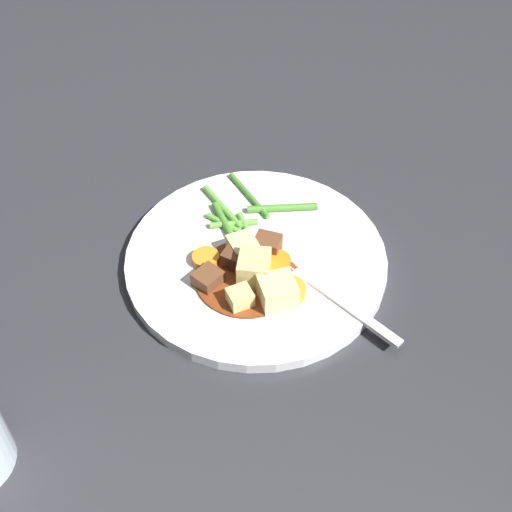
# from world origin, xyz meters

# --- Properties ---
(ground_plane) EXTENTS (3.00, 3.00, 0.00)m
(ground_plane) POSITION_xyz_m (0.00, 0.00, 0.00)
(ground_plane) COLOR #2D2D33
(dinner_plate) EXTENTS (0.27, 0.27, 0.01)m
(dinner_plate) POSITION_xyz_m (0.00, 0.00, 0.01)
(dinner_plate) COLOR white
(dinner_plate) RESTS_ON ground_plane
(stew_sauce) EXTENTS (0.10, 0.10, 0.00)m
(stew_sauce) POSITION_xyz_m (0.03, -0.01, 0.01)
(stew_sauce) COLOR brown
(stew_sauce) RESTS_ON dinner_plate
(carrot_slice_0) EXTENTS (0.04, 0.04, 0.01)m
(carrot_slice_0) POSITION_xyz_m (0.01, -0.05, 0.02)
(carrot_slice_0) COLOR orange
(carrot_slice_0) RESTS_ON dinner_plate
(carrot_slice_1) EXTENTS (0.05, 0.05, 0.01)m
(carrot_slice_1) POSITION_xyz_m (0.05, 0.04, 0.02)
(carrot_slice_1) COLOR orange
(carrot_slice_1) RESTS_ON dinner_plate
(carrot_slice_2) EXTENTS (0.04, 0.04, 0.01)m
(carrot_slice_2) POSITION_xyz_m (0.03, 0.02, 0.02)
(carrot_slice_2) COLOR orange
(carrot_slice_2) RESTS_ON dinner_plate
(carrot_slice_3) EXTENTS (0.04, 0.04, 0.01)m
(carrot_slice_3) POSITION_xyz_m (0.01, 0.02, 0.02)
(carrot_slice_3) COLOR orange
(carrot_slice_3) RESTS_ON dinner_plate
(potato_chunk_0) EXTENTS (0.04, 0.03, 0.03)m
(potato_chunk_0) POSITION_xyz_m (0.03, -0.00, 0.03)
(potato_chunk_0) COLOR #E5CC7A
(potato_chunk_0) RESTS_ON dinner_plate
(potato_chunk_1) EXTENTS (0.03, 0.03, 0.02)m
(potato_chunk_1) POSITION_xyz_m (0.07, -0.01, 0.02)
(potato_chunk_1) COLOR #E5CC7A
(potato_chunk_1) RESTS_ON dinner_plate
(potato_chunk_2) EXTENTS (0.04, 0.04, 0.02)m
(potato_chunk_2) POSITION_xyz_m (-0.00, -0.01, 0.02)
(potato_chunk_2) COLOR #EAD68C
(potato_chunk_2) RESTS_ON dinner_plate
(potato_chunk_3) EXTENTS (0.04, 0.04, 0.03)m
(potato_chunk_3) POSITION_xyz_m (0.06, 0.02, 0.03)
(potato_chunk_3) COLOR #EAD68C
(potato_chunk_3) RESTS_ON dinner_plate
(meat_chunk_0) EXTENTS (0.03, 0.03, 0.02)m
(meat_chunk_0) POSITION_xyz_m (-0.01, 0.01, 0.02)
(meat_chunk_0) COLOR brown
(meat_chunk_0) RESTS_ON dinner_plate
(meat_chunk_1) EXTENTS (0.04, 0.03, 0.02)m
(meat_chunk_1) POSITION_xyz_m (0.04, -0.05, 0.02)
(meat_chunk_1) COLOR brown
(meat_chunk_1) RESTS_ON dinner_plate
(meat_chunk_2) EXTENTS (0.03, 0.03, 0.02)m
(meat_chunk_2) POSITION_xyz_m (0.02, -0.02, 0.02)
(meat_chunk_2) COLOR #56331E
(meat_chunk_2) RESTS_ON dinner_plate
(green_bean_0) EXTENTS (0.02, 0.05, 0.01)m
(green_bean_0) POSITION_xyz_m (-0.04, -0.03, 0.02)
(green_bean_0) COLOR #66AD42
(green_bean_0) RESTS_ON dinner_plate
(green_bean_1) EXTENTS (0.05, 0.07, 0.01)m
(green_bean_1) POSITION_xyz_m (-0.03, -0.02, 0.02)
(green_bean_1) COLOR #66AD42
(green_bean_1) RESTS_ON dinner_plate
(green_bean_2) EXTENTS (0.07, 0.04, 0.01)m
(green_bean_2) POSITION_xyz_m (-0.03, -0.01, 0.02)
(green_bean_2) COLOR #66AD42
(green_bean_2) RESTS_ON dinner_plate
(green_bean_3) EXTENTS (0.02, 0.08, 0.01)m
(green_bean_3) POSITION_xyz_m (-0.07, 0.02, 0.02)
(green_bean_3) COLOR #4C8E33
(green_bean_3) RESTS_ON dinner_plate
(green_bean_4) EXTENTS (0.07, 0.04, 0.01)m
(green_bean_4) POSITION_xyz_m (-0.04, -0.04, 0.02)
(green_bean_4) COLOR #4C8E33
(green_bean_4) RESTS_ON dinner_plate
(green_bean_5) EXTENTS (0.07, 0.05, 0.01)m
(green_bean_5) POSITION_xyz_m (-0.09, -0.01, 0.02)
(green_bean_5) COLOR #4C8E33
(green_bean_5) RESTS_ON dinner_plate
(green_bean_6) EXTENTS (0.07, 0.05, 0.01)m
(green_bean_6) POSITION_xyz_m (-0.07, -0.04, 0.02)
(green_bean_6) COLOR #66AD42
(green_bean_6) RESTS_ON dinner_plate
(fork) EXTENTS (0.13, 0.14, 0.00)m
(fork) POSITION_xyz_m (0.04, 0.07, 0.01)
(fork) COLOR silver
(fork) RESTS_ON dinner_plate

